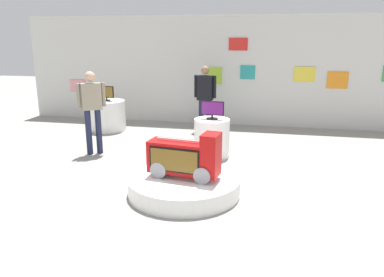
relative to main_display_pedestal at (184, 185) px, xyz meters
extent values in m
plane|color=gray|center=(0.05, 0.13, -0.13)|extent=(30.00, 30.00, 0.00)
cube|color=silver|center=(0.05, 4.87, 1.31)|extent=(11.36, 0.10, 2.88)
cube|color=pink|center=(-4.27, 4.81, 0.81)|extent=(0.47, 0.02, 0.34)
cube|color=red|center=(0.35, 4.81, 2.00)|extent=(0.48, 0.02, 0.32)
cube|color=orange|center=(2.87, 4.81, 1.14)|extent=(0.51, 0.02, 0.42)
cube|color=teal|center=(0.62, 4.81, 1.29)|extent=(0.38, 0.02, 0.35)
cube|color=yellow|center=(2.06, 4.81, 1.27)|extent=(0.53, 0.02, 0.38)
cube|color=#9ECC33|center=(-0.28, 4.81, 1.18)|extent=(0.45, 0.02, 0.45)
cylinder|color=white|center=(0.00, 0.00, 0.00)|extent=(1.71, 1.71, 0.27)
cylinder|color=gray|center=(-0.34, 0.05, 0.26)|extent=(0.31, 0.44, 0.25)
cylinder|color=gray|center=(0.34, -0.05, 0.26)|extent=(0.31, 0.44, 0.25)
cube|color=#B70F0F|center=(0.00, 0.00, 0.45)|extent=(1.12, 0.50, 0.48)
cube|color=#B70F0F|center=(0.42, -0.06, 0.77)|extent=(0.28, 0.38, 0.17)
cube|color=black|center=(-0.11, -0.17, 0.45)|extent=(0.77, 0.12, 0.36)
cube|color=brown|center=(-0.11, -0.17, 0.45)|extent=(0.73, 0.12, 0.32)
cube|color=#B2B2B7|center=(0.00, 0.00, 0.72)|extent=(0.86, 0.15, 0.02)
cylinder|color=white|center=(0.13, 1.93, 0.25)|extent=(0.70, 0.70, 0.76)
cylinder|color=black|center=(0.13, 1.93, 0.64)|extent=(0.23, 0.23, 0.02)
cylinder|color=black|center=(0.13, 1.93, 0.68)|extent=(0.04, 0.04, 0.06)
cube|color=black|center=(0.13, 1.93, 0.85)|extent=(0.46, 0.07, 0.27)
cube|color=#561E6B|center=(0.13, 1.91, 0.85)|extent=(0.43, 0.04, 0.25)
cylinder|color=white|center=(-2.81, 3.55, 0.25)|extent=(0.89, 0.89, 0.76)
cylinder|color=black|center=(-2.81, 3.55, 0.64)|extent=(0.18, 0.18, 0.02)
cylinder|color=black|center=(-2.81, 3.55, 0.68)|extent=(0.04, 0.04, 0.06)
cube|color=black|center=(-2.81, 3.55, 0.86)|extent=(0.43, 0.15, 0.30)
cube|color=brown|center=(-2.81, 3.53, 0.86)|extent=(0.39, 0.12, 0.27)
cylinder|color=#1E233F|center=(-0.25, 3.86, 0.27)|extent=(0.12, 0.12, 0.81)
cylinder|color=#1E233F|center=(-0.45, 3.88, 0.27)|extent=(0.12, 0.12, 0.81)
cube|color=black|center=(-0.35, 3.87, 0.98)|extent=(0.40, 0.24, 0.60)
sphere|color=#8C6647|center=(-0.35, 3.87, 1.41)|extent=(0.20, 0.20, 0.20)
cylinder|color=black|center=(-0.11, 3.85, 1.01)|extent=(0.08, 0.08, 0.54)
cylinder|color=black|center=(-0.59, 3.90, 1.01)|extent=(0.08, 0.08, 0.54)
cylinder|color=#1E233F|center=(-2.34, 1.56, 0.33)|extent=(0.12, 0.12, 0.92)
cylinder|color=#1E233F|center=(-2.17, 1.67, 0.33)|extent=(0.12, 0.12, 0.92)
cube|color=gray|center=(-2.25, 1.61, 1.05)|extent=(0.43, 0.37, 0.53)
sphere|color=tan|center=(-2.25, 1.61, 1.44)|extent=(0.20, 0.20, 0.20)
cylinder|color=gray|center=(-2.45, 1.48, 1.08)|extent=(0.08, 0.08, 0.47)
cylinder|color=gray|center=(-2.05, 1.74, 1.08)|extent=(0.08, 0.08, 0.47)
camera|label=1|loc=(1.20, -5.21, 2.21)|focal=35.06mm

